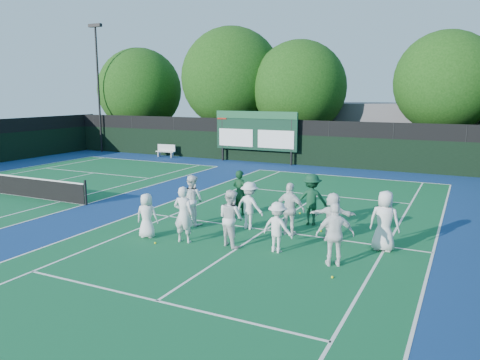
% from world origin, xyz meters
% --- Properties ---
extents(ground, '(120.00, 120.00, 0.00)m').
position_xyz_m(ground, '(0.00, 0.00, 0.00)').
color(ground, '#17340E').
rests_on(ground, ground).
extents(court_apron, '(34.00, 32.00, 0.01)m').
position_xyz_m(court_apron, '(-6.00, 1.00, 0.00)').
color(court_apron, navy).
rests_on(court_apron, ground).
extents(near_court, '(11.05, 23.85, 0.01)m').
position_xyz_m(near_court, '(0.00, 1.00, 0.01)').
color(near_court, '#12572F').
rests_on(near_court, ground).
extents(back_fence, '(34.00, 0.08, 3.00)m').
position_xyz_m(back_fence, '(-6.00, 16.00, 1.36)').
color(back_fence, black).
rests_on(back_fence, ground).
extents(scoreboard, '(6.00, 0.21, 3.55)m').
position_xyz_m(scoreboard, '(-7.01, 15.59, 2.19)').
color(scoreboard, black).
rests_on(scoreboard, ground).
extents(clubhouse, '(18.00, 6.00, 4.00)m').
position_xyz_m(clubhouse, '(-2.00, 24.00, 2.00)').
color(clubhouse, '#5B5A60').
rests_on(clubhouse, ground).
extents(light_pole_left, '(1.20, 0.30, 10.12)m').
position_xyz_m(light_pole_left, '(-21.00, 15.70, 6.30)').
color(light_pole_left, black).
rests_on(light_pole_left, ground).
extents(bench, '(1.51, 0.53, 0.94)m').
position_xyz_m(bench, '(-14.35, 15.37, 0.51)').
color(bench, silver).
rests_on(bench, ground).
extents(tree_a, '(7.15, 7.15, 8.59)m').
position_xyz_m(tree_a, '(-19.70, 19.58, 4.83)').
color(tree_a, black).
rests_on(tree_a, ground).
extents(tree_b, '(7.82, 7.82, 9.83)m').
position_xyz_m(tree_b, '(-10.73, 19.58, 5.71)').
color(tree_b, black).
rests_on(tree_b, ground).
extents(tree_c, '(6.85, 6.85, 8.58)m').
position_xyz_m(tree_c, '(-5.16, 19.58, 4.97)').
color(tree_c, black).
rests_on(tree_c, ground).
extents(tree_d, '(6.47, 6.47, 8.70)m').
position_xyz_m(tree_d, '(4.65, 19.58, 5.29)').
color(tree_d, black).
rests_on(tree_d, ground).
extents(tennis_ball_0, '(0.07, 0.07, 0.07)m').
position_xyz_m(tennis_ball_0, '(-2.57, -1.99, 0.03)').
color(tennis_ball_0, yellow).
rests_on(tennis_ball_0, ground).
extents(tennis_ball_1, '(0.07, 0.07, 0.07)m').
position_xyz_m(tennis_ball_1, '(2.77, 0.38, 0.03)').
color(tennis_ball_1, yellow).
rests_on(tennis_ball_1, ground).
extents(tennis_ball_2, '(0.07, 0.07, 0.07)m').
position_xyz_m(tennis_ball_2, '(3.28, -2.26, 0.03)').
color(tennis_ball_2, yellow).
rests_on(tennis_ball_2, ground).
extents(tennis_ball_3, '(0.07, 0.07, 0.07)m').
position_xyz_m(tennis_ball_3, '(-3.53, 0.81, 0.03)').
color(tennis_ball_3, yellow).
rests_on(tennis_ball_3, ground).
extents(tennis_ball_4, '(0.07, 0.07, 0.07)m').
position_xyz_m(tennis_ball_4, '(0.35, 3.65, 0.03)').
color(tennis_ball_4, yellow).
rests_on(tennis_ball_4, ground).
extents(tennis_ball_5, '(0.07, 0.07, 0.07)m').
position_xyz_m(tennis_ball_5, '(1.82, 1.64, 0.03)').
color(tennis_ball_5, yellow).
rests_on(tennis_ball_5, ground).
extents(player_front_0, '(0.83, 0.64, 1.50)m').
position_xyz_m(player_front_0, '(-3.21, -1.53, 0.75)').
color(player_front_0, white).
rests_on(player_front_0, ground).
extents(player_front_1, '(0.72, 0.51, 1.85)m').
position_xyz_m(player_front_1, '(-1.83, -1.42, 0.92)').
color(player_front_1, white).
rests_on(player_front_1, ground).
extents(player_front_2, '(1.08, 0.99, 1.81)m').
position_xyz_m(player_front_2, '(-0.31, -1.06, 0.90)').
color(player_front_2, white).
rests_on(player_front_2, ground).
extents(player_front_3, '(1.09, 0.74, 1.56)m').
position_xyz_m(player_front_3, '(1.22, -0.96, 0.78)').
color(player_front_3, white).
rests_on(player_front_3, ground).
extents(player_front_4, '(1.15, 0.83, 1.81)m').
position_xyz_m(player_front_4, '(3.07, -1.34, 0.90)').
color(player_front_4, white).
rests_on(player_front_4, ground).
extents(player_back_0, '(1.02, 0.87, 1.84)m').
position_xyz_m(player_back_0, '(-2.72, 0.51, 0.92)').
color(player_back_0, white).
rests_on(player_back_0, ground).
extents(player_back_1, '(1.19, 0.82, 1.69)m').
position_xyz_m(player_back_1, '(-0.59, 0.90, 0.85)').
color(player_back_1, white).
rests_on(player_back_1, ground).
extents(player_back_2, '(1.09, 0.52, 1.81)m').
position_xyz_m(player_back_2, '(0.96, 0.82, 0.90)').
color(player_back_2, white).
rests_on(player_back_2, ground).
extents(player_back_3, '(1.57, 0.88, 1.61)m').
position_xyz_m(player_back_3, '(2.41, 0.88, 0.81)').
color(player_back_3, white).
rests_on(player_back_3, ground).
extents(player_back_4, '(0.95, 0.65, 1.87)m').
position_xyz_m(player_back_4, '(4.08, 0.60, 0.94)').
color(player_back_4, white).
rests_on(player_back_4, ground).
extents(coach_left, '(0.73, 0.55, 1.80)m').
position_xyz_m(coach_left, '(-1.77, 2.51, 0.90)').
color(coach_left, '#0D331A').
rests_on(coach_left, ground).
extents(coach_right, '(1.37, 1.03, 1.89)m').
position_xyz_m(coach_right, '(1.20, 2.39, 0.94)').
color(coach_right, '#103C23').
rests_on(coach_right, ground).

